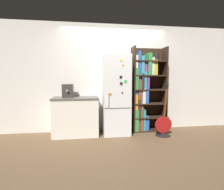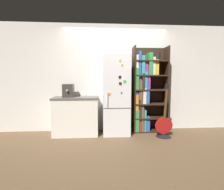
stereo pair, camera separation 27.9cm
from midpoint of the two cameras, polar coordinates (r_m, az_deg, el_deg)
name	(u,v)px [view 2 (the right image)]	position (r m, az deg, el deg)	size (l,w,h in m)	color
ground_plane	(117,135)	(4.09, 3.49, -13.01)	(16.00, 16.00, 0.00)	brown
wall_back	(115,78)	(4.35, 2.76, 5.52)	(8.00, 0.05, 2.60)	silver
refrigerator	(116,95)	(4.05, 3.28, 0.01)	(0.61, 0.62, 1.82)	silver
bookshelf	(145,91)	(4.32, 12.53, 1.32)	(0.82, 0.37, 2.04)	black
kitchen_counter	(76,116)	(4.11, -9.69, -6.66)	(1.02, 0.60, 0.87)	silver
espresso_machine	(68,91)	(4.05, -12.15, 1.42)	(0.23, 0.33, 0.29)	#38332D
guitar	(164,129)	(4.14, 18.46, -10.59)	(0.38, 0.34, 1.18)	black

